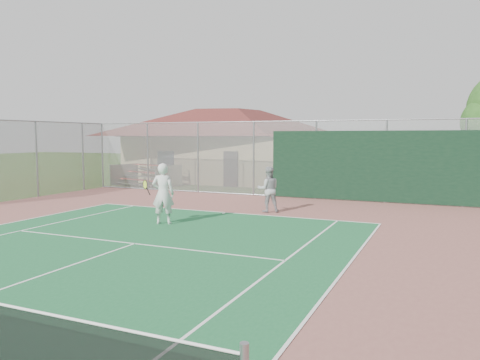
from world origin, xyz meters
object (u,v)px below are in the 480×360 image
Objects in this scene: bleachers at (146,175)px; player_grey_back at (268,190)px; clubhouse at (229,138)px; player_white_front at (163,194)px.

player_grey_back is at bearing -16.28° from bleachers.
clubhouse is 6.33m from bleachers.
player_white_front reaches higher than player_grey_back.
player_white_front is at bearing -36.73° from bleachers.
player_grey_back is (6.92, -11.25, -1.89)m from clubhouse.
clubhouse reaches higher than player_white_front.
player_grey_back is at bearing -141.88° from player_white_front.
bleachers is 12.10m from player_white_front.
player_white_front is (4.69, -14.84, -1.75)m from clubhouse.
clubhouse is 7.49× the size of player_grey_back.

